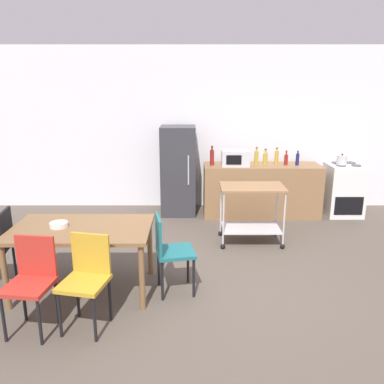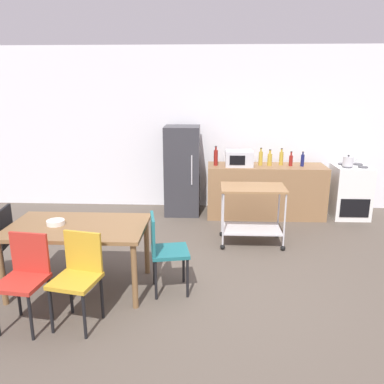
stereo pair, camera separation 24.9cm
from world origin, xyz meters
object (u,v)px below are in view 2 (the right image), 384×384
at_px(chair_mustard, 78,273).
at_px(chair_teal, 164,248).
at_px(refrigerator, 182,171).
at_px(bottle_soy_sauce, 302,160).
at_px(bottle_hot_sauce, 270,159).
at_px(kettle, 348,161).
at_px(dining_table, 78,232).
at_px(chair_red, 25,274).
at_px(bottle_wine, 261,158).
at_px(bottle_soda, 281,158).
at_px(microwave, 239,158).
at_px(stove_oven, 350,192).
at_px(bottle_sparkling_water, 216,157).
at_px(fruit_bowl, 56,222).
at_px(bottle_vinegar, 291,160).
at_px(kitchen_cart, 252,205).

relative_size(chair_mustard, chair_teal, 1.00).
height_order(refrigerator, bottle_soy_sauce, refrigerator).
xyz_separation_m(refrigerator, bottle_hot_sauce, (1.50, -0.08, 0.23)).
bearing_deg(bottle_soy_sauce, kettle, -3.62).
relative_size(dining_table, refrigerator, 0.97).
height_order(dining_table, chair_red, chair_red).
bearing_deg(bottle_wine, bottle_soda, 5.52).
relative_size(bottle_wine, bottle_hot_sauce, 1.10).
distance_m(microwave, bottle_soda, 0.74).
distance_m(dining_table, bottle_soy_sauce, 3.99).
distance_m(dining_table, bottle_soda, 3.81).
bearing_deg(bottle_wine, chair_mustard, -122.10).
distance_m(chair_mustard, bottle_soy_sauce, 4.32).
relative_size(bottle_wine, bottle_soda, 1.04).
bearing_deg(bottle_wine, microwave, -166.97).
distance_m(stove_oven, refrigerator, 2.92).
relative_size(bottle_sparkling_water, bottle_soda, 1.16).
height_order(refrigerator, bottle_wine, refrigerator).
xyz_separation_m(dining_table, chair_red, (-0.28, -0.71, -0.15)).
relative_size(bottle_soy_sauce, kettle, 1.04).
bearing_deg(microwave, kettle, -0.61).
relative_size(bottle_wine, fruit_bowl, 1.56).
xyz_separation_m(dining_table, chair_mustard, (0.21, -0.66, -0.15)).
xyz_separation_m(stove_oven, bottle_hot_sauce, (-1.40, -0.00, 0.56)).
height_order(bottle_sparkling_water, bottle_hot_sauce, bottle_sparkling_water).
height_order(bottle_hot_sauce, bottle_vinegar, bottle_hot_sauce).
xyz_separation_m(refrigerator, bottle_sparkling_water, (0.58, -0.13, 0.26)).
distance_m(chair_mustard, bottle_sparkling_water, 3.57).
relative_size(refrigerator, microwave, 3.37).
relative_size(chair_red, bottle_vinegar, 3.60).
distance_m(chair_mustard, stove_oven, 4.93).
bearing_deg(chair_red, bottle_hot_sauce, 58.08).
bearing_deg(microwave, bottle_sparkling_water, 175.25).
bearing_deg(dining_table, bottle_wine, 49.27).
distance_m(kitchen_cart, kettle, 2.10).
bearing_deg(microwave, chair_red, -123.82).
distance_m(dining_table, chair_mustard, 0.71).
xyz_separation_m(chair_mustard, bottle_soda, (2.44, 3.36, 0.50)).
xyz_separation_m(stove_oven, fruit_bowl, (-4.10, -2.66, 0.32)).
relative_size(chair_red, bottle_sparkling_water, 2.68).
distance_m(kitchen_cart, microwave, 1.29).
xyz_separation_m(microwave, bottle_soy_sauce, (1.07, 0.03, -0.02)).
xyz_separation_m(chair_teal, bottle_wine, (1.35, 2.71, 0.51)).
bearing_deg(bottle_vinegar, kettle, -4.33).
xyz_separation_m(refrigerator, kettle, (2.78, -0.18, 0.23)).
bearing_deg(stove_oven, bottle_vinegar, -178.47).
bearing_deg(chair_red, kettle, 46.32).
bearing_deg(kettle, bottle_sparkling_water, 178.65).
relative_size(chair_mustard, bottle_soda, 3.10).
bearing_deg(bottle_soy_sauce, chair_red, -134.57).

